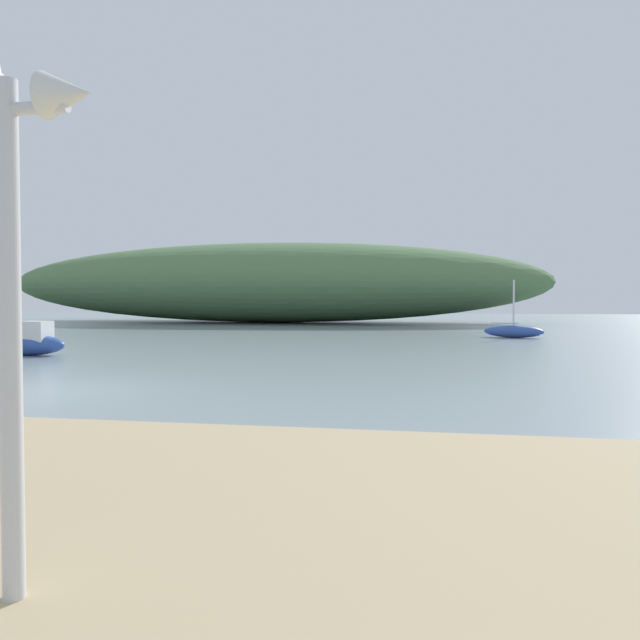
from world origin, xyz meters
TOP-DOWN VIEW (x-y plane):
  - ground_plane at (0.00, 0.00)m, footprint 120.00×120.00m
  - distant_hill at (-4.64, 33.85)m, footprint 38.23×11.16m
  - sailboat_far_right at (10.47, 18.82)m, footprint 2.71×1.60m
  - motorboat_inner_mooring at (-4.96, 7.04)m, footprint 2.40×0.90m

SIDE VIEW (x-z plane):
  - ground_plane at x=0.00m, z-range 0.00..0.00m
  - sailboat_far_right at x=10.47m, z-range -0.98..1.55m
  - motorboat_inner_mooring at x=-4.96m, z-range -0.11..0.94m
  - distant_hill at x=-4.64m, z-range 0.00..5.49m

